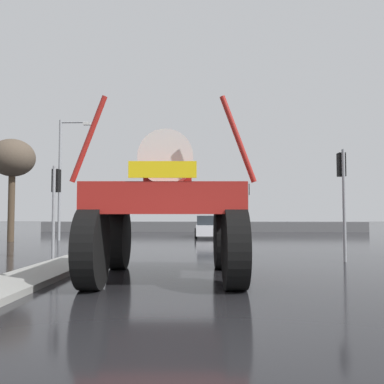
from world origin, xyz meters
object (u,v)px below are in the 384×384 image
sedan_ahead (208,227)px  traffic_signal_far_left (248,197)px  streetlight_far_left (62,172)px  oversize_sprayer (168,207)px  traffic_signal_near_left (56,192)px  bare_tree_left (12,160)px  traffic_signal_near_right (342,180)px  traffic_signal_far_right (240,196)px

sedan_ahead → traffic_signal_far_left: 4.26m
streetlight_far_left → oversize_sprayer: bearing=-60.7°
traffic_signal_near_left → bare_tree_left: bearing=123.7°
traffic_signal_far_left → oversize_sprayer: bearing=-101.5°
streetlight_far_left → traffic_signal_near_right: bearing=-37.2°
traffic_signal_near_left → streetlight_far_left: streetlight_far_left is taller
traffic_signal_far_right → streetlight_far_left: size_ratio=0.54×
oversize_sprayer → bare_tree_left: size_ratio=0.88×
oversize_sprayer → traffic_signal_far_left: 20.37m
sedan_ahead → traffic_signal_far_left: size_ratio=1.04×
oversize_sprayer → traffic_signal_near_right: 7.05m
traffic_signal_near_left → traffic_signal_near_right: 10.32m
traffic_signal_far_left → bare_tree_left: bare_tree_left is taller
traffic_signal_far_left → bare_tree_left: size_ratio=0.65×
traffic_signal_near_left → streetlight_far_left: size_ratio=0.45×
oversize_sprayer → bare_tree_left: bare_tree_left is taller
sedan_ahead → streetlight_far_left: 10.39m
bare_tree_left → streetlight_far_left: bearing=24.3°
oversize_sprayer → traffic_signal_far_left: oversize_sprayer is taller
oversize_sprayer → sedan_ahead: (1.06, 17.84, -1.14)m
traffic_signal_far_left → streetlight_far_left: (-12.12, -5.55, 1.33)m
traffic_signal_near_left → oversize_sprayer: bearing=-40.7°
traffic_signal_near_right → bare_tree_left: bearing=150.5°
traffic_signal_near_left → streetlight_far_left: (-3.59, 10.52, 1.77)m
oversize_sprayer → traffic_signal_far_left: size_ratio=1.36×
traffic_signal_near_right → traffic_signal_far_right: (-2.38, 16.08, 0.11)m
streetlight_far_left → traffic_signal_far_right: bearing=25.7°
oversize_sprayer → traffic_signal_near_right: size_ratio=1.38×
oversize_sprayer → traffic_signal_near_left: bearing=46.9°
traffic_signal_near_left → traffic_signal_far_left: 18.20m
traffic_signal_far_left → streetlight_far_left: size_ratio=0.53×
sedan_ahead → bare_tree_left: (-11.77, -4.65, 4.21)m
oversize_sprayer → streetlight_far_left: streetlight_far_left is taller
oversize_sprayer → traffic_signal_far_right: 20.26m
oversize_sprayer → traffic_signal_near_right: (5.82, 3.85, 1.02)m
sedan_ahead → traffic_signal_far_right: traffic_signal_far_right is taller
traffic_signal_far_right → streetlight_far_left: bearing=-154.3°
traffic_signal_far_left → traffic_signal_far_right: bearing=-179.9°
traffic_signal_near_left → streetlight_far_left: bearing=108.8°
traffic_signal_far_left → traffic_signal_far_right: (-0.61, -0.00, 0.07)m
traffic_signal_near_right → streetlight_far_left: (-13.90, 10.53, 1.37)m
traffic_signal_far_right → oversize_sprayer: bearing=-99.8°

